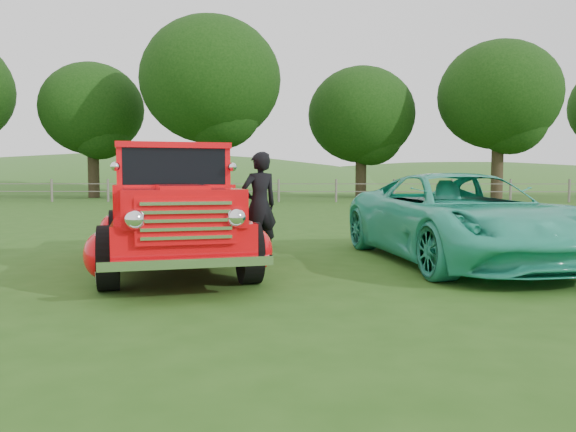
{
  "coord_description": "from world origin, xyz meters",
  "views": [
    {
      "loc": [
        1.28,
        -7.28,
        1.32
      ],
      "look_at": [
        1.05,
        1.2,
        0.72
      ],
      "focal_mm": 35.0,
      "sensor_mm": 36.0,
      "label": 1
    }
  ],
  "objects_px": {
    "tree_near_east": "(361,115)",
    "tree_mid_east": "(499,95)",
    "tree_near_west": "(211,81)",
    "teal_sedan": "(459,218)",
    "tree_mid_west": "(92,109)",
    "man": "(259,205)",
    "red_pickup": "(173,213)"
  },
  "relations": [
    {
      "from": "tree_near_east",
      "to": "tree_mid_east",
      "type": "height_order",
      "value": "tree_mid_east"
    },
    {
      "from": "tree_mid_east",
      "to": "tree_near_west",
      "type": "bearing_deg",
      "value": -173.29
    },
    {
      "from": "tree_mid_east",
      "to": "teal_sedan",
      "type": "xyz_separation_m",
      "value": [
        -9.33,
        -25.66,
        -5.48
      ]
    },
    {
      "from": "tree_mid_west",
      "to": "tree_mid_east",
      "type": "xyz_separation_m",
      "value": [
        25.0,
        -1.0,
        0.62
      ]
    },
    {
      "from": "tree_near_east",
      "to": "man",
      "type": "distance_m",
      "value": 27.84
    },
    {
      "from": "tree_near_west",
      "to": "tree_near_east",
      "type": "bearing_deg",
      "value": 23.96
    },
    {
      "from": "tree_near_west",
      "to": "red_pickup",
      "type": "relative_size",
      "value": 1.98
    },
    {
      "from": "tree_near_west",
      "to": "tree_near_east",
      "type": "xyz_separation_m",
      "value": [
        9.0,
        4.0,
        -1.55
      ]
    },
    {
      "from": "tree_near_east",
      "to": "man",
      "type": "bearing_deg",
      "value": -99.29
    },
    {
      "from": "tree_near_east",
      "to": "red_pickup",
      "type": "distance_m",
      "value": 29.11
    },
    {
      "from": "tree_near_west",
      "to": "teal_sedan",
      "type": "height_order",
      "value": "tree_near_west"
    },
    {
      "from": "tree_mid_west",
      "to": "teal_sedan",
      "type": "bearing_deg",
      "value": -59.56
    },
    {
      "from": "tree_near_east",
      "to": "teal_sedan",
      "type": "relative_size",
      "value": 1.68
    },
    {
      "from": "red_pickup",
      "to": "tree_mid_east",
      "type": "bearing_deg",
      "value": 45.79
    },
    {
      "from": "tree_near_east",
      "to": "tree_mid_east",
      "type": "distance_m",
      "value": 8.3
    },
    {
      "from": "man",
      "to": "red_pickup",
      "type": "bearing_deg",
      "value": 9.65
    },
    {
      "from": "tree_mid_east",
      "to": "tree_mid_west",
      "type": "bearing_deg",
      "value": 177.71
    },
    {
      "from": "tree_near_east",
      "to": "red_pickup",
      "type": "height_order",
      "value": "tree_near_east"
    },
    {
      "from": "tree_mid_east",
      "to": "red_pickup",
      "type": "bearing_deg",
      "value": -117.45
    },
    {
      "from": "red_pickup",
      "to": "man",
      "type": "distance_m",
      "value": 1.6
    },
    {
      "from": "red_pickup",
      "to": "teal_sedan",
      "type": "xyz_separation_m",
      "value": [
        4.29,
        0.55,
        -0.11
      ]
    },
    {
      "from": "tree_near_west",
      "to": "tree_mid_east",
      "type": "relative_size",
      "value": 1.1
    },
    {
      "from": "tree_mid_west",
      "to": "red_pickup",
      "type": "relative_size",
      "value": 1.6
    },
    {
      "from": "tree_mid_west",
      "to": "tree_near_west",
      "type": "xyz_separation_m",
      "value": [
        8.0,
        -3.0,
        1.25
      ]
    },
    {
      "from": "tree_near_east",
      "to": "teal_sedan",
      "type": "distance_m",
      "value": 28.07
    },
    {
      "from": "tree_mid_west",
      "to": "tree_near_west",
      "type": "height_order",
      "value": "tree_near_west"
    },
    {
      "from": "teal_sedan",
      "to": "tree_near_east",
      "type": "bearing_deg",
      "value": 76.16
    },
    {
      "from": "tree_mid_east",
      "to": "man",
      "type": "relative_size",
      "value": 5.48
    },
    {
      "from": "tree_near_east",
      "to": "tree_mid_east",
      "type": "bearing_deg",
      "value": -14.04
    },
    {
      "from": "tree_near_west",
      "to": "tree_near_east",
      "type": "height_order",
      "value": "tree_near_west"
    },
    {
      "from": "red_pickup",
      "to": "tree_near_east",
      "type": "bearing_deg",
      "value": 61.98
    },
    {
      "from": "tree_near_east",
      "to": "teal_sedan",
      "type": "height_order",
      "value": "tree_near_east"
    }
  ]
}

